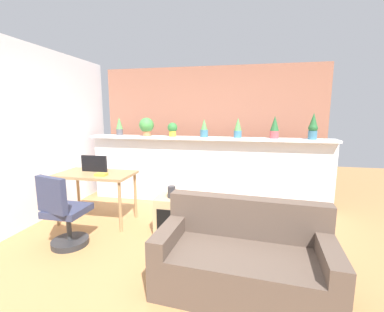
{
  "coord_description": "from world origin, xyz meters",
  "views": [
    {
      "loc": [
        0.7,
        -2.49,
        1.63
      ],
      "look_at": [
        -0.05,
        1.06,
        1.02
      ],
      "focal_mm": 24.21,
      "sensor_mm": 36.0,
      "label": 1
    }
  ],
  "objects_px": {
    "potted_plant_5": "(275,127)",
    "desk": "(96,178)",
    "side_cube_shelf": "(171,214)",
    "vase_on_shelf": "(172,192)",
    "potted_plant_4": "(238,128)",
    "potted_plant_0": "(119,126)",
    "couch": "(243,260)",
    "potted_plant_6": "(313,127)",
    "book_on_desk": "(101,174)",
    "potted_plant_3": "(204,129)",
    "tv_monitor": "(94,164)",
    "potted_plant_2": "(172,129)",
    "potted_plant_1": "(147,126)",
    "office_chair": "(64,217)"
  },
  "relations": [
    {
      "from": "potted_plant_6",
      "to": "desk",
      "type": "distance_m",
      "value": 3.44
    },
    {
      "from": "potted_plant_5",
      "to": "desk",
      "type": "relative_size",
      "value": 0.34
    },
    {
      "from": "side_cube_shelf",
      "to": "couch",
      "type": "distance_m",
      "value": 1.39
    },
    {
      "from": "potted_plant_5",
      "to": "side_cube_shelf",
      "type": "height_order",
      "value": "potted_plant_5"
    },
    {
      "from": "potted_plant_5",
      "to": "desk",
      "type": "bearing_deg",
      "value": -156.94
    },
    {
      "from": "potted_plant_4",
      "to": "office_chair",
      "type": "xyz_separation_m",
      "value": [
        -1.98,
        -1.92,
        -0.98
      ]
    },
    {
      "from": "couch",
      "to": "potted_plant_3",
      "type": "bearing_deg",
      "value": 108.52
    },
    {
      "from": "office_chair",
      "to": "side_cube_shelf",
      "type": "relative_size",
      "value": 1.82
    },
    {
      "from": "potted_plant_1",
      "to": "side_cube_shelf",
      "type": "xyz_separation_m",
      "value": [
        0.81,
        -1.21,
        -1.14
      ]
    },
    {
      "from": "vase_on_shelf",
      "to": "book_on_desk",
      "type": "relative_size",
      "value": 1.0
    },
    {
      "from": "couch",
      "to": "book_on_desk",
      "type": "bearing_deg",
      "value": 154.43
    },
    {
      "from": "potted_plant_1",
      "to": "book_on_desk",
      "type": "height_order",
      "value": "potted_plant_1"
    },
    {
      "from": "potted_plant_2",
      "to": "desk",
      "type": "xyz_separation_m",
      "value": [
        -0.87,
        -1.1,
        -0.68
      ]
    },
    {
      "from": "potted_plant_0",
      "to": "tv_monitor",
      "type": "bearing_deg",
      "value": -84.1
    },
    {
      "from": "vase_on_shelf",
      "to": "tv_monitor",
      "type": "bearing_deg",
      "value": 170.36
    },
    {
      "from": "potted_plant_4",
      "to": "vase_on_shelf",
      "type": "distance_m",
      "value": 1.71
    },
    {
      "from": "office_chair",
      "to": "book_on_desk",
      "type": "bearing_deg",
      "value": 77.89
    },
    {
      "from": "potted_plant_5",
      "to": "vase_on_shelf",
      "type": "xyz_separation_m",
      "value": [
        -1.41,
        -1.25,
        -0.81
      ]
    },
    {
      "from": "potted_plant_1",
      "to": "potted_plant_3",
      "type": "relative_size",
      "value": 1.04
    },
    {
      "from": "potted_plant_4",
      "to": "desk",
      "type": "height_order",
      "value": "potted_plant_4"
    },
    {
      "from": "potted_plant_1",
      "to": "side_cube_shelf",
      "type": "distance_m",
      "value": 1.85
    },
    {
      "from": "potted_plant_3",
      "to": "couch",
      "type": "bearing_deg",
      "value": -71.48
    },
    {
      "from": "tv_monitor",
      "to": "potted_plant_4",
      "type": "bearing_deg",
      "value": 26.99
    },
    {
      "from": "tv_monitor",
      "to": "couch",
      "type": "bearing_deg",
      "value": -27.72
    },
    {
      "from": "potted_plant_6",
      "to": "book_on_desk",
      "type": "xyz_separation_m",
      "value": [
        -3.01,
        -1.21,
        -0.64
      ]
    },
    {
      "from": "potted_plant_3",
      "to": "potted_plant_6",
      "type": "xyz_separation_m",
      "value": [
        1.75,
        -0.02,
        0.06
      ]
    },
    {
      "from": "potted_plant_3",
      "to": "desk",
      "type": "height_order",
      "value": "potted_plant_3"
    },
    {
      "from": "side_cube_shelf",
      "to": "vase_on_shelf",
      "type": "xyz_separation_m",
      "value": [
        0.01,
        -0.02,
        0.33
      ]
    },
    {
      "from": "potted_plant_3",
      "to": "potted_plant_4",
      "type": "xyz_separation_m",
      "value": [
        0.57,
        0.06,
        0.02
      ]
    },
    {
      "from": "potted_plant_3",
      "to": "desk",
      "type": "relative_size",
      "value": 0.29
    },
    {
      "from": "potted_plant_4",
      "to": "potted_plant_5",
      "type": "distance_m",
      "value": 0.6
    },
    {
      "from": "potted_plant_3",
      "to": "potted_plant_5",
      "type": "relative_size",
      "value": 0.85
    },
    {
      "from": "potted_plant_2",
      "to": "couch",
      "type": "distance_m",
      "value": 2.76
    },
    {
      "from": "office_chair",
      "to": "potted_plant_3",
      "type": "bearing_deg",
      "value": 53.05
    },
    {
      "from": "potted_plant_4",
      "to": "vase_on_shelf",
      "type": "relative_size",
      "value": 2.15
    },
    {
      "from": "potted_plant_3",
      "to": "desk",
      "type": "bearing_deg",
      "value": -143.01
    },
    {
      "from": "potted_plant_3",
      "to": "vase_on_shelf",
      "type": "bearing_deg",
      "value": -101.0
    },
    {
      "from": "potted_plant_0",
      "to": "potted_plant_5",
      "type": "distance_m",
      "value": 2.79
    },
    {
      "from": "desk",
      "to": "potted_plant_3",
      "type": "bearing_deg",
      "value": 36.99
    },
    {
      "from": "potted_plant_2",
      "to": "book_on_desk",
      "type": "height_order",
      "value": "potted_plant_2"
    },
    {
      "from": "potted_plant_5",
      "to": "couch",
      "type": "bearing_deg",
      "value": -101.25
    },
    {
      "from": "potted_plant_2",
      "to": "couch",
      "type": "relative_size",
      "value": 0.15
    },
    {
      "from": "office_chair",
      "to": "potted_plant_0",
      "type": "bearing_deg",
      "value": 96.4
    },
    {
      "from": "potted_plant_2",
      "to": "desk",
      "type": "relative_size",
      "value": 0.23
    },
    {
      "from": "potted_plant_4",
      "to": "couch",
      "type": "xyz_separation_m",
      "value": [
        0.16,
        -2.24,
        -1.09
      ]
    },
    {
      "from": "vase_on_shelf",
      "to": "potted_plant_0",
      "type": "bearing_deg",
      "value": 137.41
    },
    {
      "from": "potted_plant_0",
      "to": "couch",
      "type": "height_order",
      "value": "potted_plant_0"
    },
    {
      "from": "vase_on_shelf",
      "to": "couch",
      "type": "height_order",
      "value": "couch"
    },
    {
      "from": "potted_plant_4",
      "to": "side_cube_shelf",
      "type": "height_order",
      "value": "potted_plant_4"
    },
    {
      "from": "potted_plant_1",
      "to": "potted_plant_5",
      "type": "bearing_deg",
      "value": 0.31
    }
  ]
}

